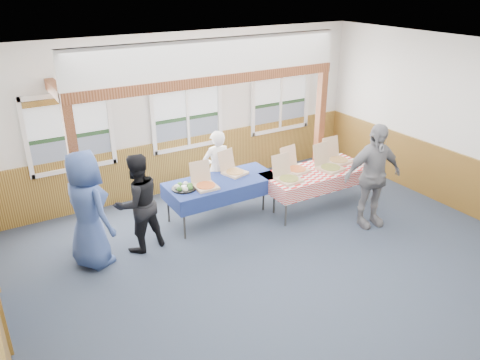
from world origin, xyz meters
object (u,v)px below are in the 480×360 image
at_px(woman_white, 217,169).
at_px(man_blue, 88,210).
at_px(woman_black, 138,203).
at_px(table_right, 316,173).
at_px(table_left, 222,183).
at_px(person_grey, 373,176).

relative_size(woman_white, man_blue, 0.82).
bearing_deg(woman_white, woman_black, 26.41).
xyz_separation_m(table_right, woman_white, (-1.60, 1.01, 0.06)).
distance_m(woman_white, woman_black, 1.98).
distance_m(table_left, man_blue, 2.49).
bearing_deg(man_blue, woman_black, -107.56).
relative_size(table_right, person_grey, 1.19).
height_order(woman_white, person_grey, person_grey).
bearing_deg(table_right, man_blue, -166.07).
xyz_separation_m(woman_black, man_blue, (-0.79, -0.04, 0.11)).
xyz_separation_m(table_right, person_grey, (0.38, -1.06, 0.24)).
bearing_deg(table_left, person_grey, -42.14).
bearing_deg(woman_black, table_right, 165.53).
distance_m(table_right, woman_white, 1.90).
bearing_deg(woman_white, table_right, 152.40).
bearing_deg(woman_black, table_left, 178.53).
height_order(table_left, man_blue, man_blue).
distance_m(table_left, woman_white, 0.52).
relative_size(man_blue, person_grey, 0.99).
bearing_deg(man_blue, woman_white, -93.83).
bearing_deg(table_right, woman_black, -167.41).
xyz_separation_m(woman_white, man_blue, (-2.63, -0.78, 0.17)).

